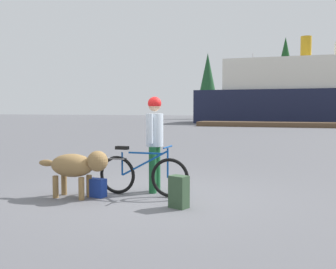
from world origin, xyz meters
The scene contains 10 objects.
ground_plane centered at (0.00, 0.00, 0.00)m, with size 160.00×160.00×0.00m, color slate.
bicycle centered at (-0.15, 0.00, 0.38)m, with size 1.71×0.44×0.90m.
person_cyclist centered at (-0.05, 0.36, 1.08)m, with size 0.32×0.53×1.78m.
dog centered at (-1.17, -0.52, 0.56)m, with size 1.36×0.48×0.84m.
backpack centered at (0.73, -0.65, 0.26)m, with size 0.28×0.20×0.51m, color #334C33.
handbag_pannier centered at (-0.88, -0.36, 0.16)m, with size 0.32×0.18×0.32m, color navy.
dock_pier centered at (1.70, 28.91, 0.20)m, with size 15.77×2.96×0.40m, color brown.
sailboat_moored centered at (-3.01, 41.99, 0.49)m, with size 8.38×2.35×8.11m.
pine_tree_far_left centered at (-10.70, 51.72, 5.92)m, with size 3.13×3.13×9.77m.
pine_tree_center centered at (0.31, 52.33, 7.08)m, with size 3.80×3.80×11.60m.
Camera 1 is at (2.52, -6.56, 1.56)m, focal length 42.60 mm.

